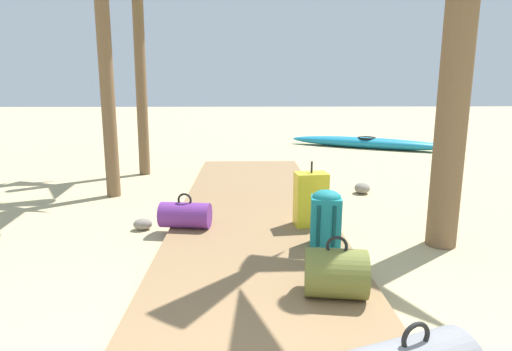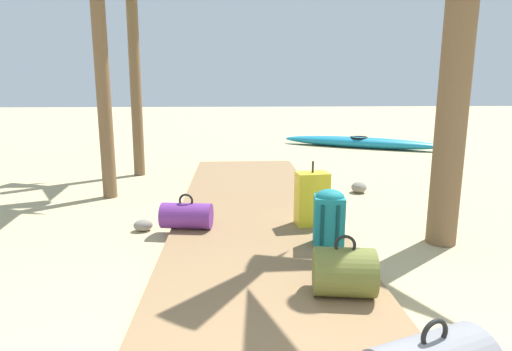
# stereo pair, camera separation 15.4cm
# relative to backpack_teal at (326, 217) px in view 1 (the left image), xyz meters

# --- Properties ---
(ground_plane) EXTENTS (60.00, 60.00, 0.00)m
(ground_plane) POSITION_rel_backpack_teal_xyz_m (-0.69, -0.01, -0.39)
(ground_plane) COLOR tan
(boardwalk) EXTENTS (1.92, 7.93, 0.08)m
(boardwalk) POSITION_rel_backpack_teal_xyz_m (-0.69, 0.78, -0.35)
(boardwalk) COLOR olive
(boardwalk) RESTS_ON ground
(backpack_teal) EXTENTS (0.33, 0.30, 0.58)m
(backpack_teal) POSITION_rel_backpack_teal_xyz_m (0.00, 0.00, 0.00)
(backpack_teal) COLOR #197A7F
(backpack_teal) RESTS_ON boardwalk
(duffel_bag_olive) EXTENTS (0.51, 0.43, 0.48)m
(duffel_bag_olive) POSITION_rel_backpack_teal_xyz_m (-0.11, -0.98, -0.12)
(duffel_bag_olive) COLOR olive
(duffel_bag_olive) RESTS_ON boardwalk
(duffel_bag_purple) EXTENTS (0.60, 0.36, 0.40)m
(duffel_bag_purple) POSITION_rel_backpack_teal_xyz_m (-1.47, 0.60, -0.16)
(duffel_bag_purple) COLOR #6B2D84
(duffel_bag_purple) RESTS_ON boardwalk
(suitcase_yellow) EXTENTS (0.38, 0.27, 0.75)m
(suitcase_yellow) POSITION_rel_backpack_teal_xyz_m (-0.05, 0.65, 0.00)
(suitcase_yellow) COLOR gold
(suitcase_yellow) RESTS_ON boardwalk
(kayak) EXTENTS (4.06, 2.46, 0.30)m
(kayak) POSITION_rel_backpack_teal_xyz_m (2.51, 7.08, -0.24)
(kayak) COLOR teal
(kayak) RESTS_ON ground
(rock_right_mid) EXTENTS (0.33, 0.34, 0.17)m
(rock_right_mid) POSITION_rel_backpack_teal_xyz_m (1.04, 2.32, -0.30)
(rock_right_mid) COLOR gray
(rock_right_mid) RESTS_ON ground
(rock_left_far) EXTENTS (0.24, 0.19, 0.14)m
(rock_left_far) POSITION_rel_backpack_teal_xyz_m (-2.00, 0.75, -0.32)
(rock_left_far) COLOR gray
(rock_left_far) RESTS_ON ground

